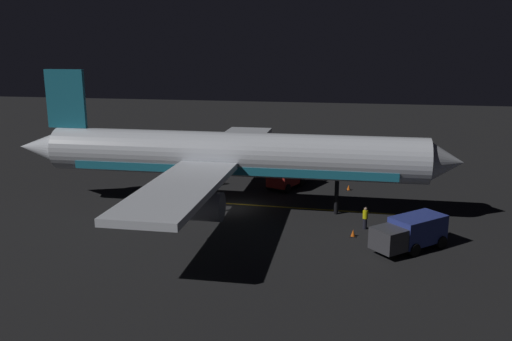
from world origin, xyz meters
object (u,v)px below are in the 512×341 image
(ground_crew_worker, at_px, (365,218))
(traffic_cone_near_right, at_px, (353,233))
(catering_truck, at_px, (289,174))
(airliner, at_px, (226,156))
(traffic_cone_near_left, at_px, (349,188))
(baggage_truck, at_px, (411,233))

(ground_crew_worker, relative_size, traffic_cone_near_right, 3.16)
(catering_truck, relative_size, ground_crew_worker, 3.60)
(airliner, bearing_deg, ground_crew_worker, 74.80)
(catering_truck, distance_m, traffic_cone_near_left, 6.07)
(baggage_truck, height_order, traffic_cone_near_right, baggage_truck)
(airliner, xyz_separation_m, traffic_cone_near_right, (5.13, 10.98, -4.40))
(baggage_truck, height_order, traffic_cone_near_left, baggage_truck)
(catering_truck, relative_size, traffic_cone_near_left, 11.39)
(traffic_cone_near_left, relative_size, traffic_cone_near_right, 1.00)
(ground_crew_worker, distance_m, traffic_cone_near_left, 11.23)
(airliner, relative_size, baggage_truck, 7.01)
(traffic_cone_near_left, distance_m, traffic_cone_near_right, 13.04)
(baggage_truck, relative_size, catering_truck, 0.89)
(baggage_truck, bearing_deg, traffic_cone_near_left, -163.06)
(airliner, height_order, catering_truck, airliner)
(traffic_cone_near_left, height_order, traffic_cone_near_right, same)
(airliner, height_order, traffic_cone_near_left, airliner)
(catering_truck, xyz_separation_m, ground_crew_worker, (11.20, 7.41, -0.43))
(baggage_truck, distance_m, catering_truck, 18.21)
(catering_truck, bearing_deg, ground_crew_worker, 33.49)
(airliner, distance_m, traffic_cone_near_right, 12.89)
(catering_truck, height_order, ground_crew_worker, catering_truck)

